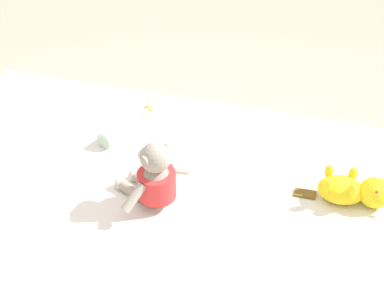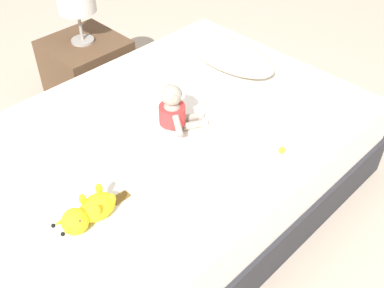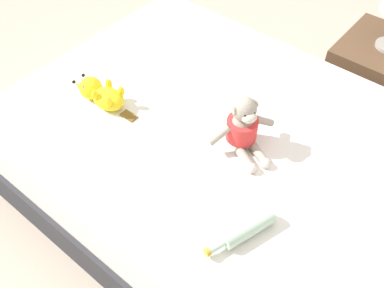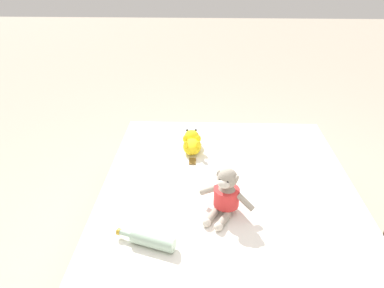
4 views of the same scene
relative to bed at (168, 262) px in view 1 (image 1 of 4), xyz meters
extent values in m
cube|color=#2D2D33|center=(0.00, 0.00, -0.11)|extent=(1.38, 1.98, 0.23)
cube|color=white|center=(0.00, 0.00, 0.12)|extent=(1.33, 1.92, 0.24)
ellipsoid|color=#9E9384|center=(0.02, 0.04, 0.31)|extent=(0.14, 0.14, 0.15)
cylinder|color=red|center=(0.02, 0.04, 0.32)|extent=(0.16, 0.16, 0.09)
sphere|color=#9E9384|center=(0.02, 0.04, 0.42)|extent=(0.10, 0.10, 0.10)
ellipsoid|color=beige|center=(0.04, 0.07, 0.42)|extent=(0.08, 0.07, 0.04)
sphere|color=black|center=(0.02, 0.08, 0.43)|extent=(0.01, 0.01, 0.01)
sphere|color=black|center=(0.06, 0.06, 0.43)|extent=(0.01, 0.01, 0.01)
cylinder|color=#9E9384|center=(-0.02, 0.06, 0.44)|extent=(0.02, 0.03, 0.03)
cylinder|color=#9E9384|center=(0.06, 0.01, 0.44)|extent=(0.02, 0.03, 0.03)
cylinder|color=#9E9384|center=(-0.06, 0.08, 0.32)|extent=(0.10, 0.07, 0.08)
cylinder|color=#9E9384|center=(0.11, -0.01, 0.32)|extent=(0.10, 0.07, 0.08)
cylinder|color=#9E9384|center=(0.04, 0.13, 0.26)|extent=(0.08, 0.11, 0.04)
cylinder|color=#9E9384|center=(0.09, 0.11, 0.26)|extent=(0.08, 0.11, 0.04)
sphere|color=beige|center=(0.06, 0.18, 0.26)|extent=(0.04, 0.04, 0.04)
sphere|color=beige|center=(0.12, 0.15, 0.26)|extent=(0.04, 0.04, 0.04)
ellipsoid|color=yellow|center=(0.21, -0.52, 0.28)|extent=(0.12, 0.16, 0.08)
sphere|color=yellow|center=(0.21, -0.62, 0.29)|extent=(0.10, 0.10, 0.10)
sphere|color=red|center=(0.24, -0.62, 0.32)|extent=(0.02, 0.02, 0.02)
sphere|color=red|center=(0.18, -0.63, 0.32)|extent=(0.02, 0.02, 0.02)
ellipsoid|color=yellow|center=(0.25, -0.55, 0.32)|extent=(0.03, 0.03, 0.05)
ellipsoid|color=yellow|center=(0.17, -0.55, 0.32)|extent=(0.03, 0.03, 0.05)
ellipsoid|color=yellow|center=(0.24, -0.48, 0.32)|extent=(0.03, 0.03, 0.05)
ellipsoid|color=yellow|center=(0.17, -0.48, 0.32)|extent=(0.03, 0.03, 0.05)
cube|color=brown|center=(0.20, -0.41, 0.24)|extent=(0.04, 0.07, 0.01)
cylinder|color=#B2D1B7|center=(0.34, 0.29, 0.27)|extent=(0.20, 0.12, 0.06)
cylinder|color=#B2D1B7|center=(0.46, 0.25, 0.27)|extent=(0.06, 0.04, 0.02)
cylinder|color=gold|center=(0.50, 0.24, 0.27)|extent=(0.02, 0.03, 0.03)
camera|label=1|loc=(-1.32, -0.47, 1.51)|focal=55.66mm
camera|label=2|loc=(1.27, -1.08, 1.59)|focal=42.85mm
camera|label=3|loc=(1.04, 0.62, 1.53)|focal=40.56mm
camera|label=4|loc=(0.13, 1.47, 1.38)|focal=34.87mm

